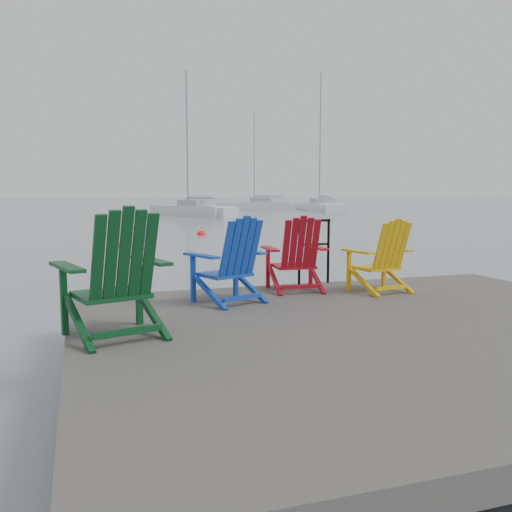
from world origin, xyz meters
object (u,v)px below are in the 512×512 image
object	(u,v)px
sailboat_far	(258,206)
handrail	(314,245)
sailboat_near	(192,211)
buoy_b	(201,235)
chair_blue	(231,260)
buoy_d	(219,214)
chair_red	(296,254)
buoy_c	(248,220)
chair_green	(116,274)
buoy_a	(122,247)
sailboat_mid	(320,207)
chair_yellow	(382,256)

from	to	relation	value
sailboat_far	handrail	bearing A→B (deg)	-170.98
sailboat_near	buoy_b	xyz separation A→B (m)	(-3.32, -18.46, -0.36)
chair_blue	buoy_d	size ratio (longest dim) A/B	2.41
chair_red	buoy_d	xyz separation A→B (m)	(8.70, 38.02, -0.98)
chair_red	buoy_c	world-z (taller)	chair_red
chair_green	chair_red	world-z (taller)	chair_green
buoy_a	buoy_b	bearing A→B (deg)	48.76
chair_green	buoy_b	distance (m)	18.10
sailboat_far	buoy_c	xyz separation A→B (m)	(-7.60, -20.72, -0.36)
chair_green	buoy_a	world-z (taller)	chair_green
sailboat_mid	buoy_a	size ratio (longest dim) A/B	43.97
chair_green	sailboat_mid	xyz separation A→B (m)	(22.61, 44.42, -0.71)
chair_red	sailboat_near	xyz separation A→B (m)	(5.58, 34.31, -0.62)
sailboat_far	buoy_b	world-z (taller)	sailboat_far
chair_yellow	sailboat_near	distance (m)	35.02
chair_green	chair_yellow	distance (m)	3.57
sailboat_mid	sailboat_far	world-z (taller)	sailboat_mid
sailboat_near	sailboat_far	distance (m)	16.75
chair_red	sailboat_far	size ratio (longest dim) A/B	0.09
buoy_d	chair_green	bearing A→B (deg)	-105.57
chair_green	sailboat_mid	world-z (taller)	sailboat_mid
buoy_b	buoy_d	distance (m)	23.09
sailboat_near	chair_yellow	bearing A→B (deg)	-123.70
handrail	chair_green	distance (m)	3.50
sailboat_mid	chair_yellow	bearing A→B (deg)	-102.72
chair_green	buoy_b	xyz separation A→B (m)	(4.60, 17.47, -1.06)
chair_blue	buoy_c	distance (m)	29.00
buoy_b	chair_red	bearing A→B (deg)	-98.08
chair_red	sailboat_near	distance (m)	34.76
chair_green	chair_yellow	size ratio (longest dim) A/B	1.22
chair_yellow	buoy_b	bearing A→B (deg)	77.01
chair_yellow	buoy_c	world-z (taller)	chair_yellow
handrail	sailboat_far	world-z (taller)	sailboat_far
chair_red	sailboat_near	size ratio (longest dim) A/B	0.09
sailboat_near	buoy_a	bearing A→B (deg)	-133.21
chair_yellow	buoy_c	size ratio (longest dim) A/B	2.72
handrail	sailboat_mid	xyz separation A→B (m)	(19.80, 42.32, -0.69)
chair_green	sailboat_mid	bearing A→B (deg)	47.14
sailboat_far	sailboat_mid	bearing A→B (deg)	-109.74
sailboat_mid	sailboat_far	size ratio (longest dim) A/B	1.35
chair_red	buoy_d	distance (m)	39.02
chair_green	chair_blue	size ratio (longest dim) A/B	1.14
chair_red	handrail	bearing A→B (deg)	51.44
chair_blue	sailboat_mid	distance (m)	48.20
chair_blue	sailboat_near	xyz separation A→B (m)	(6.58, 34.77, -0.64)
chair_yellow	sailboat_far	distance (m)	50.39
sailboat_far	buoy_d	xyz separation A→B (m)	(-6.71, -9.85, -0.36)
handrail	buoy_d	size ratio (longest dim) A/B	2.21
chair_blue	sailboat_near	distance (m)	35.39
chair_yellow	buoy_d	world-z (taller)	chair_yellow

